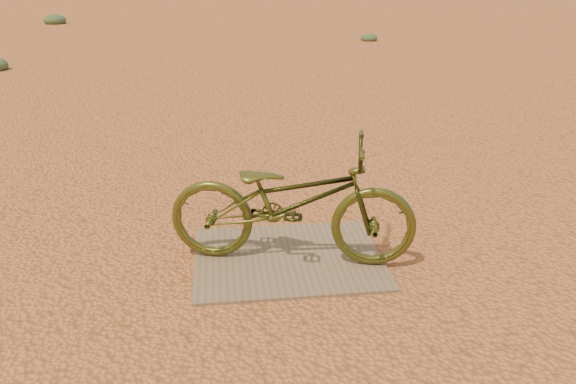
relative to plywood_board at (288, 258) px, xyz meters
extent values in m
plane|color=#CF7848|center=(-0.46, -0.07, -0.01)|extent=(120.00, 120.00, 0.00)
cube|color=#7A6152|center=(0.00, 0.00, 0.00)|extent=(1.38, 1.09, 0.02)
imported|color=#43481A|center=(0.02, -0.04, 0.47)|extent=(1.85, 1.00, 0.93)
ellipsoid|color=#4A6241|center=(3.77, 12.01, -0.01)|extent=(0.46, 0.46, 0.25)
ellipsoid|color=#4A6241|center=(-6.09, 17.82, -0.01)|extent=(0.76, 0.76, 0.42)
camera|label=1|loc=(-0.45, -3.65, 2.05)|focal=35.00mm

